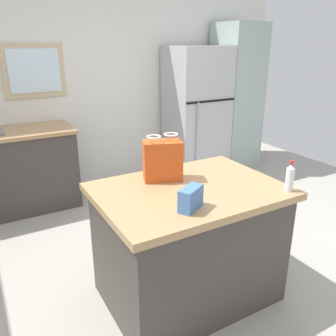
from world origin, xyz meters
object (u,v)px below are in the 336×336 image
at_px(shopping_bag, 163,160).
at_px(tall_cabinet, 236,98).
at_px(refrigerator, 196,113).
at_px(small_box, 191,198).
at_px(kitchen_island, 188,243).
at_px(bottle, 290,178).

bearing_deg(shopping_bag, tall_cabinet, 40.03).
bearing_deg(tall_cabinet, refrigerator, -179.98).
height_order(shopping_bag, small_box, shopping_bag).
relative_size(kitchen_island, small_box, 7.09).
relative_size(tall_cabinet, small_box, 11.62).
height_order(kitchen_island, refrigerator, refrigerator).
height_order(refrigerator, shopping_bag, refrigerator).
bearing_deg(kitchen_island, refrigerator, 54.98).
xyz_separation_m(tall_cabinet, bottle, (-1.64, -2.51, -0.06)).
bearing_deg(small_box, kitchen_island, 57.69).
xyz_separation_m(refrigerator, small_box, (-1.67, -2.41, 0.06)).
height_order(kitchen_island, shopping_bag, shopping_bag).
distance_m(tall_cabinet, bottle, 3.00).
xyz_separation_m(shopping_bag, small_box, (-0.09, -0.50, -0.08)).
bearing_deg(shopping_bag, bottle, -43.30).
bearing_deg(bottle, shopping_bag, 136.70).
xyz_separation_m(tall_cabinet, small_box, (-2.36, -2.41, -0.09)).
relative_size(kitchen_island, tall_cabinet, 0.61).
xyz_separation_m(refrigerator, tall_cabinet, (0.69, 0.00, 0.15)).
relative_size(refrigerator, shopping_bag, 5.31).
xyz_separation_m(kitchen_island, tall_cabinet, (2.19, 2.14, 0.59)).
bearing_deg(kitchen_island, shopping_bag, 110.43).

